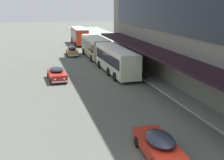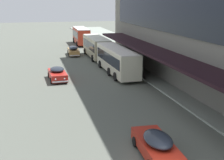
% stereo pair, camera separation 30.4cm
% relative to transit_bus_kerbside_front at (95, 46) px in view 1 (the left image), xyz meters
% --- Properties ---
extents(transit_bus_kerbside_front, '(2.80, 10.20, 3.24)m').
position_rel_transit_bus_kerbside_front_xyz_m(transit_bus_kerbside_front, '(0.00, 0.00, 0.00)').
color(transit_bus_kerbside_front, tan).
rests_on(transit_bus_kerbside_front, ground).
extents(transit_bus_kerbside_rear, '(2.88, 11.29, 3.20)m').
position_rel_transit_bus_kerbside_front_xyz_m(transit_bus_kerbside_rear, '(0.21, -11.58, -0.02)').
color(transit_bus_kerbside_rear, beige).
rests_on(transit_bus_kerbside_rear, ground).
extents(transit_bus_kerbside_far, '(2.81, 9.51, 3.34)m').
position_rel_transit_bus_kerbside_front_xyz_m(transit_bus_kerbside_far, '(0.01, 15.67, 0.05)').
color(transit_bus_kerbside_far, '#B5331F').
rests_on(transit_bus_kerbside_far, ground).
extents(sedan_second_mid, '(2.07, 5.05, 1.52)m').
position_rel_transit_bus_kerbside_front_xyz_m(sedan_second_mid, '(-3.11, -32.63, -1.11)').
color(sedan_second_mid, '#AC2416').
rests_on(sedan_second_mid, ground).
extents(sedan_far_back, '(1.97, 4.93, 1.59)m').
position_rel_transit_bus_kerbside_front_xyz_m(sedan_far_back, '(-3.27, 2.91, -1.08)').
color(sedan_far_back, '#A2753E').
rests_on(sedan_far_back, ground).
extents(sedan_trailing_near, '(2.06, 4.65, 1.48)m').
position_rel_transit_bus_kerbside_front_xyz_m(sedan_trailing_near, '(-7.19, -12.96, -1.12)').
color(sedan_trailing_near, '#B3241C').
rests_on(sedan_trailing_near, ground).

